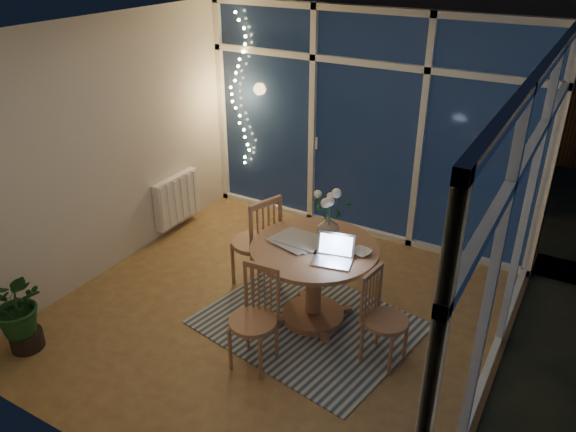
# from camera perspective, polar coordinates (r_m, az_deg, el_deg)

# --- Properties ---
(floor) EXTENTS (4.00, 4.00, 0.00)m
(floor) POSITION_cam_1_polar(r_m,az_deg,el_deg) (5.46, -1.21, -9.95)
(floor) COLOR brown
(floor) RESTS_ON ground
(ceiling) EXTENTS (4.00, 4.00, 0.00)m
(ceiling) POSITION_cam_1_polar(r_m,az_deg,el_deg) (4.42, -1.55, 18.12)
(ceiling) COLOR white
(ceiling) RESTS_ON wall_back
(wall_back) EXTENTS (4.00, 0.04, 2.60)m
(wall_back) POSITION_cam_1_polar(r_m,az_deg,el_deg) (6.47, 7.97, 8.89)
(wall_back) COLOR silver
(wall_back) RESTS_ON floor
(wall_front) EXTENTS (4.00, 0.04, 2.60)m
(wall_front) POSITION_cam_1_polar(r_m,az_deg,el_deg) (3.48, -18.95, -9.41)
(wall_front) COLOR silver
(wall_front) RESTS_ON floor
(wall_left) EXTENTS (0.04, 4.00, 2.60)m
(wall_left) POSITION_cam_1_polar(r_m,az_deg,el_deg) (6.01, -18.00, 6.39)
(wall_left) COLOR silver
(wall_left) RESTS_ON floor
(wall_right) EXTENTS (0.04, 4.00, 2.60)m
(wall_right) POSITION_cam_1_polar(r_m,az_deg,el_deg) (4.23, 22.55, -3.22)
(wall_right) COLOR silver
(wall_right) RESTS_ON floor
(window_wall_back) EXTENTS (4.00, 0.10, 2.60)m
(window_wall_back) POSITION_cam_1_polar(r_m,az_deg,el_deg) (6.44, 7.83, 8.80)
(window_wall_back) COLOR white
(window_wall_back) RESTS_ON floor
(window_wall_right) EXTENTS (0.10, 4.00, 2.60)m
(window_wall_right) POSITION_cam_1_polar(r_m,az_deg,el_deg) (4.23, 22.02, -3.09)
(window_wall_right) COLOR white
(window_wall_right) RESTS_ON floor
(radiator) EXTENTS (0.10, 0.70, 0.58)m
(radiator) POSITION_cam_1_polar(r_m,az_deg,el_deg) (6.89, -11.25, 1.71)
(radiator) COLOR white
(radiator) RESTS_ON wall_left
(fairy_lights) EXTENTS (0.24, 0.10, 1.85)m
(fairy_lights) POSITION_cam_1_polar(r_m,az_deg,el_deg) (7.07, -5.01, 12.48)
(fairy_lights) COLOR #E8B55C
(fairy_lights) RESTS_ON window_wall_back
(garden_patio) EXTENTS (12.00, 6.00, 0.10)m
(garden_patio) POSITION_cam_1_polar(r_m,az_deg,el_deg) (9.51, 17.32, 5.13)
(garden_patio) COLOR black
(garden_patio) RESTS_ON ground
(garden_fence) EXTENTS (11.00, 0.08, 1.80)m
(garden_fence) POSITION_cam_1_polar(r_m,az_deg,el_deg) (9.80, 15.97, 11.88)
(garden_fence) COLOR #3A2015
(garden_fence) RESTS_ON ground
(garden_shrubs) EXTENTS (0.90, 0.90, 0.90)m
(garden_shrubs) POSITION_cam_1_polar(r_m,az_deg,el_deg) (8.26, 6.25, 6.76)
(garden_shrubs) COLOR black
(garden_shrubs) RESTS_ON ground
(rug) EXTENTS (2.08, 1.78, 0.01)m
(rug) POSITION_cam_1_polar(r_m,az_deg,el_deg) (5.34, 2.03, -10.85)
(rug) COLOR beige
(rug) RESTS_ON floor
(dining_table) EXTENTS (1.33, 1.33, 0.78)m
(dining_table) POSITION_cam_1_polar(r_m,az_deg,el_deg) (5.19, 2.63, -6.89)
(dining_table) COLOR #A96C4C
(dining_table) RESTS_ON floor
(chair_left) EXTENTS (0.62, 0.62, 1.05)m
(chair_left) POSITION_cam_1_polar(r_m,az_deg,el_deg) (5.61, -3.40, -2.48)
(chair_left) COLOR #A96C4C
(chair_left) RESTS_ON floor
(chair_right) EXTENTS (0.45, 0.45, 0.86)m
(chair_right) POSITION_cam_1_polar(r_m,az_deg,el_deg) (4.77, 9.92, -10.24)
(chair_right) COLOR #A96C4C
(chair_right) RESTS_ON floor
(chair_front) EXTENTS (0.45, 0.45, 0.90)m
(chair_front) POSITION_cam_1_polar(r_m,az_deg,el_deg) (4.66, -3.60, -10.45)
(chair_front) COLOR #A96C4C
(chair_front) RESTS_ON floor
(laptop) EXTENTS (0.38, 0.34, 0.24)m
(laptop) POSITION_cam_1_polar(r_m,az_deg,el_deg) (4.70, 4.58, -3.49)
(laptop) COLOR silver
(laptop) RESTS_ON dining_table
(flower_vase) EXTENTS (0.23, 0.23, 0.21)m
(flower_vase) POSITION_cam_1_polar(r_m,az_deg,el_deg) (5.10, 4.06, -1.05)
(flower_vase) COLOR white
(flower_vase) RESTS_ON dining_table
(bowl) EXTENTS (0.18, 0.18, 0.04)m
(bowl) POSITION_cam_1_polar(r_m,az_deg,el_deg) (4.89, 7.46, -3.70)
(bowl) COLOR white
(bowl) RESTS_ON dining_table
(newspapers) EXTENTS (0.43, 0.34, 0.02)m
(newspapers) POSITION_cam_1_polar(r_m,az_deg,el_deg) (5.04, 0.77, -2.54)
(newspapers) COLOR #B9B7B0
(newspapers) RESTS_ON dining_table
(phone) EXTENTS (0.13, 0.08, 0.01)m
(phone) POSITION_cam_1_polar(r_m,az_deg,el_deg) (4.88, 3.30, -3.76)
(phone) COLOR black
(phone) RESTS_ON dining_table
(potted_plant) EXTENTS (0.69, 0.65, 0.76)m
(potted_plant) POSITION_cam_1_polar(r_m,az_deg,el_deg) (5.37, -25.61, -8.77)
(potted_plant) COLOR #19471E
(potted_plant) RESTS_ON floor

